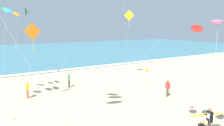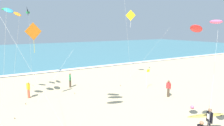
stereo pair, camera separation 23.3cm
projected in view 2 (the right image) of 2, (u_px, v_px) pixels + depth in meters
The scene contains 13 objects.
ocean_water at pixel (20, 52), 57.18m from camera, with size 160.00×60.00×0.08m, color teal.
shoreline_foam at pixel (54, 71), 32.20m from camera, with size 160.00×1.29×0.01m, color white.
surfer_lead at pixel (208, 118), 13.06m from camera, with size 2.49×1.31×1.71m.
kite_delta_charcoal_mid at pixel (28, 12), 26.22m from camera, with size 0.88×4.25×8.94m.
kite_arc_emerald_far at pixel (6, 12), 19.15m from camera, with size 2.77×3.83×8.12m.
kite_diamond_amber_high at pixel (34, 33), 17.70m from camera, with size 4.50×1.12×6.82m.
kite_diamond_golden_low at pixel (132, 17), 27.09m from camera, with size 2.81×4.95×8.59m.
kite_arc_rose_outer at pixel (216, 27), 11.06m from camera, with size 3.89×3.00×6.79m.
bystander_yellow_top at pixel (28, 89), 19.92m from camera, with size 0.27×0.48×1.59m.
bystander_green_top at pixel (70, 80), 23.49m from camera, with size 0.30×0.46×1.59m.
bystander_red_top at pixel (168, 88), 20.25m from camera, with size 0.26×0.48×1.59m.
lifeguard_flag at pixel (147, 77), 23.07m from camera, with size 0.45×0.05×2.10m.
beach_ball at pixel (192, 107), 17.38m from camera, with size 0.28×0.28×0.28m, color pink.
Camera 2 is at (-9.20, -5.85, 6.38)m, focal length 34.92 mm.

